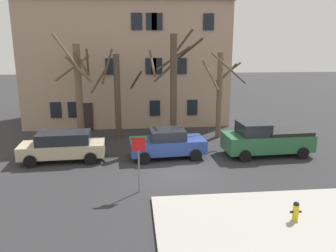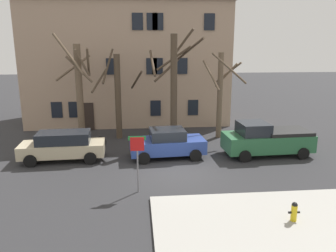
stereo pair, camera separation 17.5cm
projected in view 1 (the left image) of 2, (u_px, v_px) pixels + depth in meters
ground_plane at (178, 173)px, 17.04m from camera, size 120.00×120.00×0.00m
sidewalk_slab at (293, 236)px, 11.39m from camera, size 9.29×6.71×0.12m
building_main at (127, 51)px, 27.79m from camera, size 16.49×7.16×11.60m
tree_bare_near at (78, 87)px, 22.24m from camera, size 2.72×3.11×7.10m
tree_bare_mid at (117, 94)px, 22.75m from camera, size 3.40×2.67×6.11m
tree_bare_far at (173, 84)px, 21.64m from camera, size 3.37×3.31×7.39m
tree_bare_end at (220, 92)px, 22.91m from camera, size 2.76×3.01×5.91m
car_beige_wagon at (63, 146)px, 18.72m from camera, size 4.70×2.15×1.65m
car_blue_sedan at (167, 143)px, 19.28m from camera, size 4.39×2.34×1.68m
pickup_truck_green at (266, 139)px, 19.71m from camera, size 5.18×2.45×2.00m
fire_hydrant at (296, 211)px, 12.18m from camera, size 0.42×0.22×0.73m
street_sign_pole at (139, 153)px, 14.45m from camera, size 0.76×0.07×2.57m
bicycle_leaning at (93, 141)px, 21.36m from camera, size 1.68×0.58×1.03m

